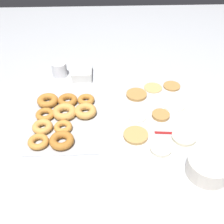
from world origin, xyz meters
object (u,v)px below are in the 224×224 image
(pancake_0, at_px, (136,135))
(paper_cup, at_px, (60,69))
(pancake_5, at_px, (153,88))
(pancake_8, at_px, (172,86))
(pancake_7, at_px, (161,115))
(pancake_6, at_px, (161,149))
(pancake_2, at_px, (136,95))
(pancake_1, at_px, (174,104))
(spatula, at_px, (148,132))
(pancake_3, at_px, (137,116))
(donut_tray, at_px, (62,117))
(pancake_4, at_px, (184,137))
(batter_bowl, at_px, (208,167))
(container_stack, at_px, (82,73))

(pancake_0, distance_m, paper_cup, 0.64)
(pancake_5, xyz_separation_m, pancake_8, (-0.01, 0.10, 0.00))
(pancake_7, bearing_deg, pancake_6, -9.78)
(pancake_8, bearing_deg, pancake_2, -70.07)
(pancake_5, relative_size, pancake_8, 1.07)
(pancake_6, distance_m, pancake_7, 0.22)
(pancake_2, height_order, pancake_7, same)
(pancake_1, xyz_separation_m, spatula, (0.20, -0.16, -0.00))
(pancake_0, bearing_deg, pancake_8, 147.59)
(pancake_3, bearing_deg, donut_tray, -88.65)
(pancake_4, xyz_separation_m, paper_cup, (-0.53, -0.59, 0.03))
(pancake_0, relative_size, batter_bowl, 0.67)
(paper_cup, bearing_deg, pancake_3, 46.81)
(pancake_3, distance_m, pancake_7, 0.11)
(pancake_5, height_order, pancake_6, pancake_6)
(batter_bowl, bearing_deg, pancake_8, -178.43)
(pancake_2, bearing_deg, pancake_8, 109.93)
(pancake_4, bearing_deg, donut_tray, -104.90)
(pancake_0, height_order, batter_bowl, batter_bowl)
(pancake_5, distance_m, pancake_8, 0.10)
(donut_tray, bearing_deg, spatula, 75.43)
(pancake_1, bearing_deg, pancake_4, -1.32)
(pancake_4, xyz_separation_m, donut_tray, (-0.14, -0.54, 0.01))
(pancake_4, bearing_deg, pancake_0, -95.57)
(pancake_1, height_order, pancake_3, pancake_1)
(batter_bowl, distance_m, spatula, 0.31)
(pancake_5, xyz_separation_m, batter_bowl, (0.57, 0.12, 0.03))
(spatula, bearing_deg, pancake_7, -119.86)
(pancake_7, bearing_deg, container_stack, -133.20)
(pancake_4, xyz_separation_m, batter_bowl, (0.19, 0.04, 0.03))
(pancake_7, height_order, pancake_8, pancake_7)
(pancake_2, bearing_deg, spatula, 4.49)
(pancake_5, relative_size, paper_cup, 1.19)
(pancake_3, height_order, paper_cup, paper_cup)
(pancake_6, relative_size, pancake_7, 1.08)
(pancake_6, height_order, paper_cup, paper_cup)
(pancake_4, xyz_separation_m, spatula, (-0.04, -0.15, -0.01))
(batter_bowl, bearing_deg, pancake_2, -156.89)
(pancake_5, bearing_deg, pancake_6, -4.59)
(pancake_8, bearing_deg, batter_bowl, 1.57)
(pancake_3, relative_size, pancake_7, 1.06)
(pancake_6, xyz_separation_m, paper_cup, (-0.60, -0.48, 0.03))
(pancake_3, relative_size, pancake_8, 0.98)
(pancake_2, height_order, container_stack, container_stack)
(pancake_4, height_order, paper_cup, paper_cup)
(pancake_0, xyz_separation_m, container_stack, (-0.50, -0.26, 0.02))
(pancake_5, height_order, pancake_8, pancake_8)
(pancake_6, xyz_separation_m, donut_tray, (-0.21, -0.43, 0.01))
(pancake_7, distance_m, spatula, 0.13)
(pancake_3, bearing_deg, pancake_1, 113.73)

